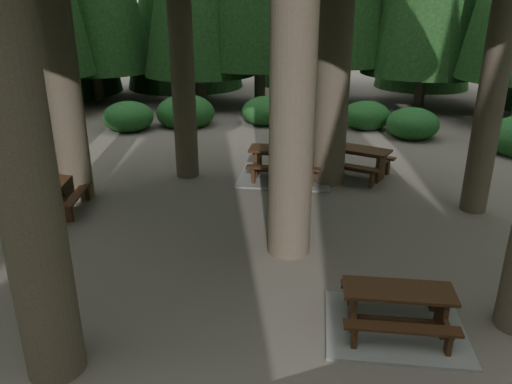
{
  "coord_description": "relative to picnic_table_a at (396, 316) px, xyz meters",
  "views": [
    {
      "loc": [
        -0.46,
        -8.68,
        4.72
      ],
      "look_at": [
        0.18,
        0.67,
        1.1
      ],
      "focal_mm": 35.0,
      "sensor_mm": 36.0,
      "label": 1
    }
  ],
  "objects": [
    {
      "name": "shrub_ring",
      "position": [
        -1.39,
        3.21,
        0.17
      ],
      "size": [
        23.86,
        24.64,
        1.49
      ],
      "color": "#1B4F25",
      "rests_on": "ground"
    },
    {
      "name": "ground",
      "position": [
        -2.09,
        2.46,
        -0.23
      ],
      "size": [
        80.0,
        80.0,
        0.0
      ],
      "primitive_type": "plane",
      "color": "#595148",
      "rests_on": "ground"
    },
    {
      "name": "picnic_table_a",
      "position": [
        0.0,
        0.0,
        0.0
      ],
      "size": [
        2.38,
        2.09,
        0.71
      ],
      "rotation": [
        0.0,
        0.0,
        -0.19
      ],
      "color": "gray",
      "rests_on": "ground"
    },
    {
      "name": "picnic_table_c",
      "position": [
        -0.83,
        7.05,
        0.08
      ],
      "size": [
        2.93,
        2.59,
        0.86
      ],
      "rotation": [
        0.0,
        0.0,
        -0.21
      ],
      "color": "gray",
      "rests_on": "ground"
    },
    {
      "name": "picnic_table_d",
      "position": [
        1.16,
        7.08,
        0.32
      ],
      "size": [
        2.47,
        2.39,
        0.83
      ],
      "rotation": [
        0.0,
        0.0,
        -0.63
      ],
      "color": "#372110",
      "rests_on": "ground"
    },
    {
      "name": "picnic_table_b",
      "position": [
        -6.6,
        5.05,
        0.24
      ],
      "size": [
        1.4,
        1.71,
        0.72
      ],
      "rotation": [
        0.0,
        0.0,
        1.53
      ],
      "color": "#372110",
      "rests_on": "ground"
    }
  ]
}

